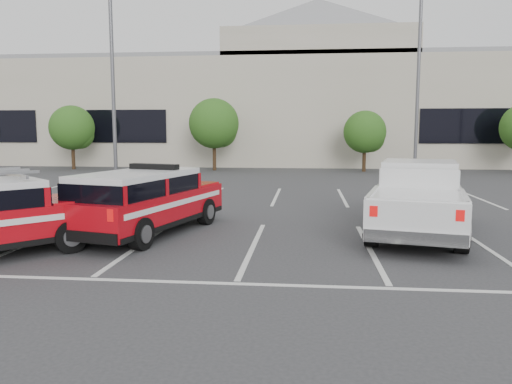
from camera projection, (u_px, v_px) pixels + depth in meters
The scene contains 10 objects.
ground at pixel (253, 247), 11.69m from camera, with size 120.00×120.00×0.00m, color #313133.
stall_markings at pixel (268, 215), 16.13m from camera, with size 23.00×15.00×0.01m, color silver.
convention_building at pixel (295, 106), 42.55m from camera, with size 60.00×16.99×13.20m.
tree_left at pixel (74, 129), 34.60m from camera, with size 3.07×3.07×4.42m.
tree_mid_left at pixel (216, 125), 33.57m from camera, with size 3.37×3.37×4.85m.
tree_mid_right at pixel (366, 133), 32.63m from camera, with size 2.77×2.77×3.99m.
light_pole_left at pixel (113, 78), 23.70m from camera, with size 0.90×0.60×10.24m.
light_pole_mid at pixel (418, 83), 26.14m from camera, with size 0.90×0.60×10.24m.
fire_chief_suv at pixel (146, 206), 13.06m from camera, with size 3.16×5.50×1.83m.
white_pickup at pixel (418, 205), 13.25m from camera, with size 3.45×6.48×1.89m.
Camera 1 is at (1.22, -11.37, 2.73)m, focal length 35.00 mm.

